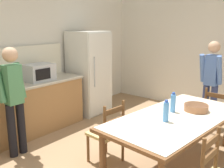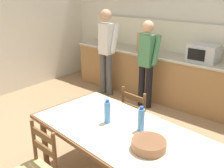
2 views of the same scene
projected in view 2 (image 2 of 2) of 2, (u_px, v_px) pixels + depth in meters
name	position (u px, v px, depth m)	size (l,w,h in m)	color
ground_plane	(113.00, 160.00, 3.47)	(8.32, 8.32, 0.00)	#9E7A56
wall_back	(204.00, 27.00, 4.88)	(6.52, 0.12, 2.90)	silver
kitchen_counter	(152.00, 74.00, 5.39)	(3.61, 0.66, 0.93)	#9E7042
counter_splashback	(163.00, 35.00, 5.34)	(3.57, 0.03, 0.60)	#EFE8CB
microwave	(203.00, 53.00, 4.55)	(0.50, 0.39, 0.30)	#B2B7BC
paper_bag	(144.00, 42.00, 5.27)	(0.24, 0.16, 0.36)	tan
dining_table	(125.00, 137.00, 2.70)	(2.16, 1.21, 0.78)	brown
bottle_near_centre	(107.00, 112.00, 2.80)	(0.07, 0.07, 0.27)	#4C8ED6
bottle_off_centre	(141.00, 119.00, 2.64)	(0.07, 0.07, 0.27)	#4C8ED6
serving_bowl	(149.00, 144.00, 2.37)	(0.32, 0.32, 0.09)	#9E6642
chair_side_far_left	(139.00, 119.00, 3.63)	(0.45, 0.43, 0.91)	brown
person_at_sink	(106.00, 48.00, 5.31)	(0.44, 0.30, 1.75)	#4C4C4C
person_at_counter	(147.00, 60.00, 4.73)	(0.41, 0.28, 1.62)	black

